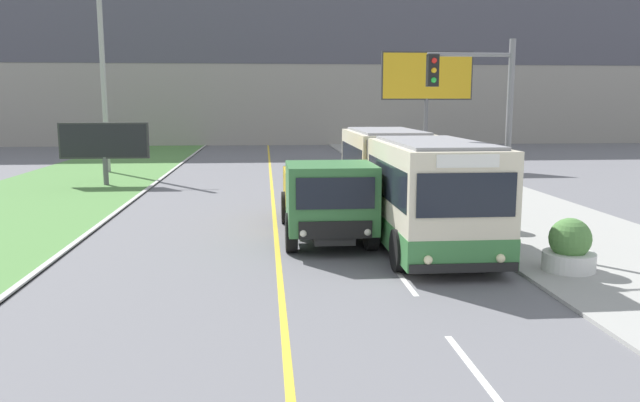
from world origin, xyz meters
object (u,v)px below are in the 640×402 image
city_bus (405,182)px  planter_round_near (569,248)px  utility_pole_far (103,72)px  billboard_small (104,142)px  planter_round_third (452,193)px  traffic_light_mast (484,118)px  dump_truck (327,201)px  billboard_large (427,80)px  planter_round_second (497,215)px

city_bus → planter_round_near: (2.69, -5.14, -0.89)m
utility_pole_far → billboard_small: 6.76m
utility_pole_far → planter_round_third: bearing=-40.1°
traffic_light_mast → utility_pole_far: bearing=125.8°
dump_truck → utility_pole_far: 21.64m
billboard_small → planter_round_third: size_ratio=3.70×
billboard_large → billboard_small: (-17.01, -6.27, -3.13)m
traffic_light_mast → billboard_small: traffic_light_mast is taller
utility_pole_far → planter_round_third: (15.73, -13.24, -4.98)m
dump_truck → billboard_large: 20.94m
utility_pole_far → planter_round_near: size_ratio=8.99×
city_bus → billboard_small: 16.49m
planter_round_near → planter_round_second: planter_round_near is taller
utility_pole_far → billboard_large: utility_pole_far is taller
planter_round_near → planter_round_third: 9.08m
city_bus → utility_pole_far: bearing=127.2°
planter_round_near → planter_round_third: planter_round_near is taller
utility_pole_far → planter_round_near: 27.74m
billboard_large → planter_round_near: 23.53m
city_bus → dump_truck: city_bus is taller
dump_truck → planter_round_near: 6.55m
billboard_small → planter_round_third: bearing=-27.7°
planter_round_second → billboard_large: bearing=82.1°
city_bus → billboard_large: bearing=73.6°
city_bus → planter_round_near: city_bus is taller
utility_pole_far → planter_round_second: (15.72, -17.78, -4.99)m
planter_round_third → utility_pole_far: bearing=139.9°
city_bus → planter_round_near: 5.87m
utility_pole_far → planter_round_second: 24.25m
dump_truck → utility_pole_far: utility_pole_far is taller
traffic_light_mast → planter_round_second: bearing=59.2°
planter_round_near → utility_pole_far: bearing=125.2°
dump_truck → city_bus: bearing=25.8°
dump_truck → traffic_light_mast: (3.92, -1.56, 2.36)m
dump_truck → traffic_light_mast: bearing=-21.7°
dump_truck → traffic_light_mast: size_ratio=1.25×
traffic_light_mast → dump_truck: bearing=158.3°
traffic_light_mast → planter_round_second: size_ratio=5.02×
billboard_large → billboard_small: size_ratio=1.65×
dump_truck → planter_round_second: dump_truck is taller
billboard_large → billboard_small: 18.40m
billboard_large → planter_round_third: 14.84m
utility_pole_far → billboard_small: bearing=-77.4°
dump_truck → planter_round_second: (5.22, 0.62, -0.61)m
dump_truck → billboard_large: bearing=67.8°
traffic_light_mast → billboard_large: size_ratio=0.81×
planter_round_near → dump_truck: bearing=143.2°
billboard_small → planter_round_second: billboard_small is taller
planter_round_near → planter_round_second: bearing=90.1°
city_bus → planter_round_second: 2.91m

